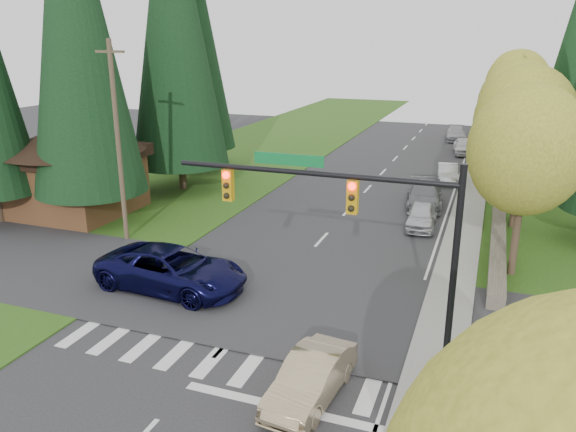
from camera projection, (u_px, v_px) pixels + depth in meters
The scene contains 28 objects.
ground at pixel (155, 422), 15.30m from camera, with size 120.00×120.00×0.00m, color #28282B.
grass_west at pixel (155, 195), 37.47m from camera, with size 14.00×110.00×0.06m, color #2C5015.
cross_street at pixel (267, 300), 22.46m from camera, with size 120.00×8.00×0.10m, color #28282B.
sidewalk_east at pixel (467, 217), 32.68m from camera, with size 1.80×80.00×0.13m, color gray.
curb_east at pixel (452, 215), 32.96m from camera, with size 0.20×80.00×0.13m, color gray.
stone_wall_north at pixel (500, 183), 39.19m from camera, with size 0.70×40.00×0.70m, color #4C4438.
traffic_signal at pixel (358, 218), 16.38m from camera, with size 8.70×0.37×6.80m.
brown_building at pixel (74, 161), 32.72m from camera, with size 8.40×8.40×5.40m.
utility_pole at pixel (118, 141), 27.62m from camera, with size 1.60×0.24×10.00m.
decid_tree_0 at pixel (527, 150), 23.10m from camera, with size 4.80×4.80×8.37m.
decid_tree_1 at pixel (525, 123), 29.27m from camera, with size 5.20×5.20×8.80m.
decid_tree_2 at pixel (518, 106), 35.55m from camera, with size 5.00×5.00×8.82m.
decid_tree_3 at pixel (517, 99), 41.86m from camera, with size 5.00×5.00×8.55m.
decid_tree_4 at pixel (517, 87), 47.97m from camera, with size 5.40×5.40×9.18m.
decid_tree_5 at pixel (513, 87), 54.45m from camera, with size 4.80×4.80×8.30m.
decid_tree_6 at pixel (513, 78), 60.58m from camera, with size 5.20×5.20×8.86m.
conifer_w_a at pixel (75, 22), 28.85m from camera, with size 6.12×6.12×19.80m.
conifer_w_b at pixel (82, 42), 33.72m from camera, with size 5.44×5.44×17.80m.
conifer_w_c at pixel (173, 17), 35.52m from camera, with size 6.46×6.46×20.80m.
conifer_w_e at pixel (193, 34), 41.85m from camera, with size 5.78×5.78×18.80m.
conifer_e_c at pixel (576, 47), 50.81m from camera, with size 5.10×5.10×16.80m.
sedan_champagne at pixel (311, 378), 16.11m from camera, with size 1.42×4.07×1.34m, color tan.
suv_navy at pixel (172, 269), 23.15m from camera, with size 2.94×6.38×1.77m, color black.
parked_car_a at pixel (421, 216), 30.87m from camera, with size 1.56×3.87×1.32m, color silver.
parked_car_b at pixel (424, 195), 34.72m from camera, with size 2.07×5.09×1.48m, color slate.
parked_car_c at pixel (448, 173), 40.77m from camera, with size 1.35×3.88×1.28m, color #B9B9BF.
parked_car_d at pixel (464, 146), 50.48m from camera, with size 1.70×4.23×1.44m, color silver.
parked_car_e at pixel (456, 134), 57.44m from camera, with size 1.89×4.65×1.35m, color #9C9BA0.
Camera 1 is at (7.86, -10.84, 9.99)m, focal length 35.00 mm.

